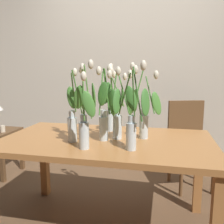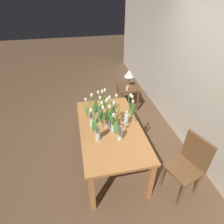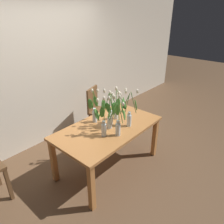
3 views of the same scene
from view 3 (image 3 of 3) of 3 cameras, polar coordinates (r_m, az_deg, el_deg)
ground_plane at (r=3.56m, az=-0.96°, el=-14.31°), size 18.00×18.00×0.00m
room_wall_rear at (r=3.98m, az=-17.47°, el=11.01°), size 9.00×0.10×2.70m
dining_table at (r=3.18m, az=-1.04°, el=-5.38°), size 1.60×0.90×0.74m
tulip_vase_0 at (r=3.06m, az=4.46°, el=-0.24°), size 0.26×0.21×0.57m
tulip_vase_1 at (r=3.11m, az=0.08°, el=-0.49°), size 0.20×0.16×0.54m
tulip_vase_2 at (r=3.21m, az=-4.93°, el=0.66°), size 0.20×0.14×0.53m
tulip_vase_3 at (r=3.01m, az=-0.58°, el=-0.34°), size 0.15×0.25×0.57m
tulip_vase_4 at (r=2.84m, az=-2.57°, el=-3.08°), size 0.17×0.15×0.55m
tulip_vase_5 at (r=3.27m, az=1.55°, el=0.89°), size 0.25×0.16×0.57m
tulip_vase_6 at (r=2.83m, az=1.53°, el=-2.47°), size 0.23×0.23×0.58m
dining_chair at (r=4.25m, az=-4.02°, el=1.22°), size 0.51×0.51×0.93m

